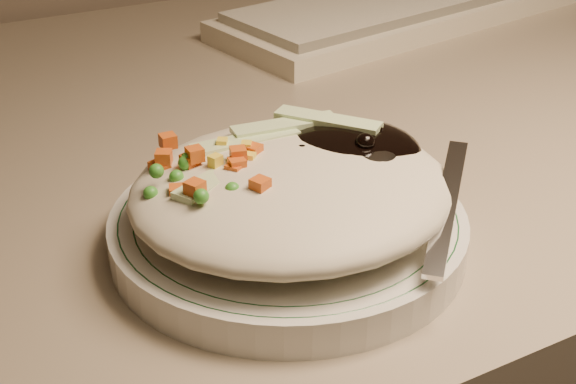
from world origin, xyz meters
TOP-DOWN VIEW (x-y plane):
  - desk at (0.00, 1.38)m, footprint 1.40×0.70m
  - plate at (-0.05, 1.18)m, footprint 0.21×0.21m
  - plate_rim at (-0.05, 1.18)m, footprint 0.20×0.20m
  - meal at (-0.04, 1.18)m, footprint 0.21×0.19m
  - keyboard at (0.29, 1.52)m, footprint 0.46×0.23m

SIDE VIEW (x-z plane):
  - desk at x=0.00m, z-range 0.17..0.91m
  - plate at x=-0.05m, z-range 0.74..0.76m
  - keyboard at x=0.29m, z-range 0.74..0.77m
  - plate_rim at x=-0.05m, z-range 0.76..0.76m
  - meal at x=-0.04m, z-range 0.76..0.81m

